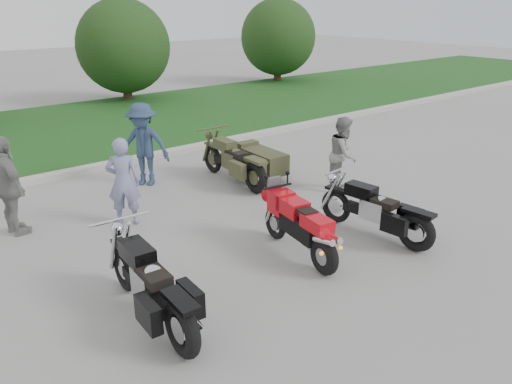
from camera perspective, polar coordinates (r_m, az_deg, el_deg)
ground at (r=8.11m, az=1.23°, el=-7.57°), size 80.00×80.00×0.00m
curb at (r=12.90m, az=-16.17°, el=3.06°), size 60.00×0.30×0.15m
grass_strip at (r=16.69m, az=-21.90°, el=6.37°), size 60.00×8.00×0.14m
tree_mid_right at (r=20.86m, az=-14.92°, el=15.80°), size 3.60×3.60×4.00m
tree_far_right at (r=25.23m, az=2.54°, el=17.26°), size 3.60×3.60×4.00m
sportbike_red at (r=7.97m, az=5.06°, el=-3.75°), size 0.55×1.98×0.94m
cruiser_left at (r=6.53m, az=-11.64°, el=-10.89°), size 0.44×2.45×0.94m
cruiser_right at (r=8.87m, az=13.88°, el=-2.39°), size 0.52×2.28×0.88m
cruiser_sidecar at (r=11.42m, az=-0.59°, el=3.50°), size 1.23×2.41×0.93m
person_stripe at (r=9.32m, az=-14.91°, el=1.15°), size 0.72×0.66×1.64m
person_grey at (r=10.86m, az=9.94°, el=4.30°), size 0.98×0.91×1.61m
person_denim at (r=11.26m, az=-12.76°, el=5.29°), size 1.29×1.35×1.84m
person_back at (r=9.58m, az=-26.38°, el=0.55°), size 0.61×1.10×1.77m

